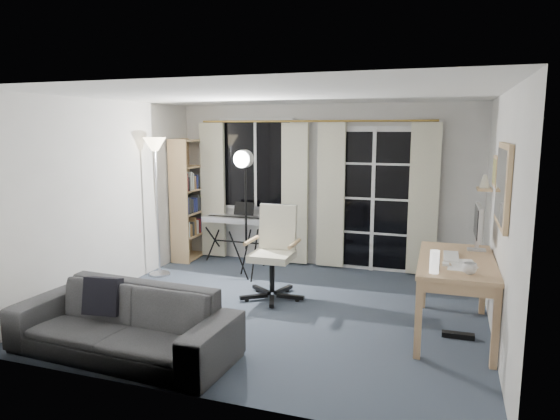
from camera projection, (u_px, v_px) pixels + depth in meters
The scene contains 17 objects.
floor at pixel (279, 310), 5.72m from camera, with size 4.50×4.00×0.02m, color #373E50.
window at pixel (256, 164), 7.65m from camera, with size 1.20×0.08×1.40m.
french_door at pixel (373, 200), 7.15m from camera, with size 1.32×0.09×2.11m.
curtains at pixel (312, 194), 7.34m from camera, with size 3.60×0.07×2.13m.
bookshelf at pixel (189, 202), 7.90m from camera, with size 0.35×0.89×1.89m.
torchiere_lamp at pixel (155, 165), 6.78m from camera, with size 0.38×0.38×1.93m.
keyboard_piano at pixel (242, 221), 7.57m from camera, with size 1.20×0.59×0.87m.
studio_light at pixel (244, 174), 6.60m from camera, with size 0.32×0.36×1.80m.
office_chair at pixel (275, 243), 6.09m from camera, with size 0.75×0.78×1.12m.
desk at pixel (456, 269), 4.93m from camera, with size 0.75×1.45×0.77m.
monitor at pixel (478, 223), 5.23m from camera, with size 0.19×0.56×0.48m.
desk_clutter at pixel (449, 282), 4.74m from camera, with size 0.45×0.88×0.98m.
mug at pixel (470, 267), 4.41m from camera, with size 0.13×0.10×0.13m, color silver.
wall_mirror at pixel (503, 185), 4.43m from camera, with size 0.04×0.94×0.74m.
framed_print at pixel (496, 171), 5.26m from camera, with size 0.03×0.42×0.32m.
wall_shelf at pixel (485, 184), 5.78m from camera, with size 0.16×0.30×0.18m.
sofa at pixel (122, 311), 4.51m from camera, with size 2.12×0.72×0.82m.
Camera 1 is at (1.77, -5.16, 2.05)m, focal length 32.00 mm.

